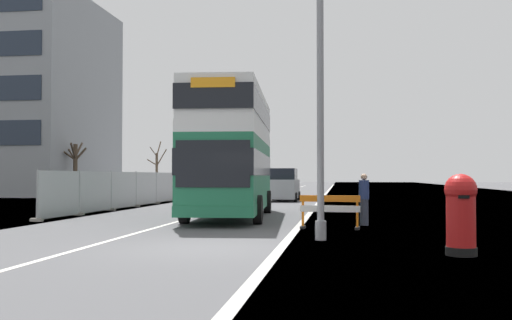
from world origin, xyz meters
name	(u,v)px	position (x,y,z in m)	size (l,w,h in m)	color
ground	(233,250)	(0.51, 0.16, -0.05)	(140.00, 280.00, 0.10)	#4C4C4F
double_decker_bus	(232,152)	(-1.34, 9.64, 2.63)	(3.34, 10.32, 4.94)	#1E6B47
lamppost_foreground	(320,70)	(2.47, 1.98, 4.41)	(0.29, 0.70, 9.30)	gray
red_pillar_postbox	(461,211)	(5.47, -0.47, 0.93)	(0.67, 0.67, 1.71)	black
roadworks_barrier	(330,208)	(2.64, 5.14, 0.66)	(1.89, 0.56, 1.05)	orange
construction_site_fence	(156,188)	(-7.95, 20.12, 0.91)	(0.44, 27.40, 1.91)	#A8AAAD
car_oncoming_near	(284,186)	(-0.74, 24.93, 1.01)	(1.96, 4.47, 2.15)	gray
car_receding_mid	(234,184)	(-5.77, 33.91, 0.98)	(1.94, 4.51, 2.10)	black
bare_tree_far_verge_near	(75,166)	(-17.67, 29.54, 2.45)	(2.19, 2.20, 4.33)	#4C3D2D
bare_tree_far_verge_mid	(157,168)	(-17.71, 49.96, 2.58)	(2.41, 2.66, 5.64)	#4C3D2D
pedestrian_at_kerb	(364,199)	(3.76, 6.63, 0.87)	(0.34, 0.34, 1.74)	#2D3342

